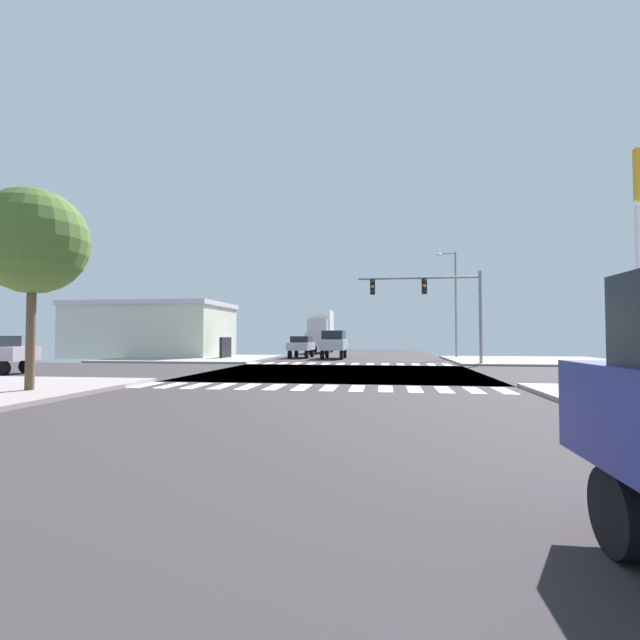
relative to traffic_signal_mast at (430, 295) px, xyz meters
name	(u,v)px	position (x,y,z in m)	size (l,w,h in m)	color
ground	(341,373)	(-5.16, -6.80, -4.57)	(90.00, 90.00, 0.05)	#342E30
sidewalk_corner_ne	(532,361)	(7.84, 5.20, -4.47)	(12.00, 12.00, 0.14)	gray
sidewalk_corner_nw	(197,358)	(-18.16, 5.20, -4.47)	(12.00, 12.00, 0.14)	gray
crosswalk_near	(315,388)	(-5.41, -14.10, -4.54)	(13.50, 2.00, 0.01)	white
crosswalk_far	(348,364)	(-5.41, 0.50, -4.54)	(13.50, 2.00, 0.01)	white
traffic_signal_mast	(430,295)	(0.00, 0.00, 0.00)	(7.92, 0.55, 6.09)	gray
street_lamp	(453,296)	(2.81, 9.38, 0.78)	(1.78, 0.32, 9.03)	gray
bank_building	(153,330)	(-23.84, 8.54, -2.08)	(14.83, 8.51, 4.90)	beige
sidewalk_tree	(33,242)	(-14.17, -17.25, 0.36)	(3.41, 3.41, 6.63)	brown
sedan_crossing_1	(301,345)	(-10.16, 8.85, -3.43)	(1.80, 4.30, 1.88)	black
box_truck_trailing_1	(321,330)	(-10.16, 21.16, -1.98)	(2.40, 7.20, 4.85)	black
suv_outer_3	(334,342)	(-7.16, 7.66, -3.15)	(1.96, 4.60, 2.34)	black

